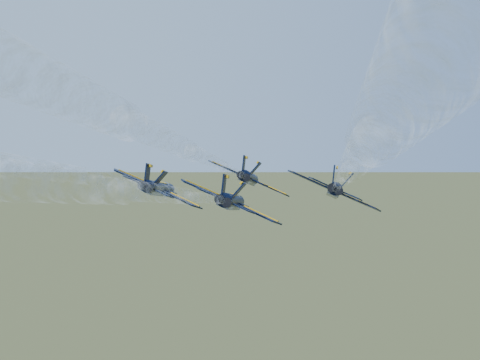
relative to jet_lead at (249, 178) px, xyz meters
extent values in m
cylinder|color=black|center=(-0.13, -0.34, 0.04)|extent=(7.79, 13.86, 2.39)
cone|color=black|center=(3.22, 7.38, 0.04)|extent=(3.29, 3.48, 2.39)
ellipsoid|color=black|center=(1.53, 2.87, 0.56)|extent=(2.21, 2.86, 1.23)
cube|color=gray|center=(-0.39, -0.22, -0.59)|extent=(6.53, 12.23, 1.10)
cube|color=black|center=(-3.51, 0.20, 1.45)|extent=(5.96, 3.91, 2.76)
cube|color=#DAA00B|center=(-2.75, 1.84, 1.55)|extent=(5.52, 0.89, 2.72)
cube|color=black|center=(2.50, -2.40, -1.58)|extent=(6.49, 6.29, 2.76)
cube|color=#DAA00B|center=(3.25, -0.76, -1.48)|extent=(4.38, 3.93, 2.72)
cube|color=black|center=(-4.65, -5.69, 0.97)|extent=(2.61, 1.76, 1.29)
cube|color=black|center=(-0.94, -7.30, -0.90)|extent=(3.01, 3.02, 1.29)
cube|color=black|center=(-2.68, -5.74, 1.76)|extent=(1.38, 2.34, 2.76)
cube|color=black|center=(-1.18, -6.39, 1.00)|extent=(2.76, 2.94, 2.14)
cylinder|color=black|center=(-3.53, -6.99, 0.14)|extent=(1.93, 1.78, 1.55)
cylinder|color=black|center=(-2.74, -7.33, -0.26)|extent=(1.93, 1.78, 1.55)
cylinder|color=black|center=(-15.73, -8.06, 0.04)|extent=(7.79, 13.86, 2.39)
cone|color=black|center=(-12.39, -0.35, 0.04)|extent=(3.29, 3.48, 2.39)
ellipsoid|color=black|center=(-14.07, -4.85, 0.56)|extent=(2.21, 2.86, 1.23)
cube|color=gray|center=(-16.00, -7.95, -0.59)|extent=(6.53, 12.23, 1.10)
cube|color=black|center=(-19.11, -7.52, 1.45)|extent=(5.96, 3.91, 2.76)
cube|color=#DAA00B|center=(-18.36, -5.89, 1.55)|extent=(5.52, 0.89, 2.72)
cube|color=black|center=(-13.11, -10.13, -1.58)|extent=(6.49, 6.29, 2.76)
cube|color=#DAA00B|center=(-12.35, -8.49, -1.48)|extent=(4.38, 3.93, 2.72)
cube|color=black|center=(-20.26, -13.42, 0.97)|extent=(2.61, 1.76, 1.29)
cube|color=black|center=(-16.55, -15.03, -0.90)|extent=(3.01, 3.02, 1.29)
cube|color=black|center=(-18.28, -13.47, 1.76)|extent=(1.38, 2.34, 2.76)
cube|color=black|center=(-16.78, -14.12, 1.00)|extent=(2.76, 2.94, 2.14)
cylinder|color=black|center=(-19.14, -14.71, 0.14)|extent=(1.93, 1.78, 1.55)
cylinder|color=black|center=(-18.34, -15.06, -0.26)|extent=(1.93, 1.78, 1.55)
cylinder|color=black|center=(7.60, -16.70, 0.04)|extent=(7.79, 13.86, 2.39)
cone|color=black|center=(10.95, -8.98, 0.04)|extent=(3.29, 3.48, 2.39)
ellipsoid|color=black|center=(9.26, -13.49, 0.56)|extent=(2.21, 2.86, 1.23)
cube|color=gray|center=(7.34, -16.58, -0.59)|extent=(6.53, 12.23, 1.10)
cube|color=black|center=(4.22, -16.16, 1.45)|extent=(5.96, 3.91, 2.76)
cube|color=#DAA00B|center=(4.98, -14.52, 1.55)|extent=(5.52, 0.89, 2.72)
cube|color=black|center=(10.23, -18.76, -1.58)|extent=(6.49, 6.29, 2.76)
cube|color=#DAA00B|center=(10.98, -17.12, -1.48)|extent=(4.38, 3.93, 2.72)
cube|color=black|center=(3.08, -22.05, 0.97)|extent=(2.61, 1.76, 1.29)
cube|color=black|center=(6.79, -23.66, -0.90)|extent=(3.01, 3.02, 1.29)
cube|color=black|center=(5.05, -22.10, 1.76)|extent=(1.38, 2.34, 2.76)
cube|color=black|center=(6.55, -22.75, 1.00)|extent=(2.76, 2.94, 2.14)
cylinder|color=black|center=(4.20, -23.35, 0.14)|extent=(1.93, 1.78, 1.55)
cylinder|color=black|center=(4.99, -23.69, -0.26)|extent=(1.93, 1.78, 1.55)
cylinder|color=black|center=(-8.68, -22.30, 0.04)|extent=(7.79, 13.86, 2.39)
cone|color=black|center=(-5.34, -14.58, 0.04)|extent=(3.29, 3.48, 2.39)
ellipsoid|color=black|center=(-7.02, -19.09, 0.56)|extent=(2.21, 2.86, 1.23)
cube|color=gray|center=(-8.95, -22.18, -0.59)|extent=(6.53, 12.23, 1.10)
cube|color=black|center=(-12.06, -21.76, 1.45)|extent=(5.96, 3.91, 2.76)
cube|color=#DAA00B|center=(-11.30, -20.12, 1.55)|extent=(5.52, 0.89, 2.72)
cube|color=black|center=(-6.06, -24.36, -1.58)|extent=(6.49, 6.29, 2.76)
cube|color=#DAA00B|center=(-5.30, -22.72, -1.48)|extent=(4.38, 3.93, 2.72)
cube|color=black|center=(-13.21, -27.65, 0.97)|extent=(2.61, 1.76, 1.29)
cube|color=black|center=(-9.50, -29.26, -0.90)|extent=(3.01, 3.02, 1.29)
cube|color=black|center=(-11.23, -27.70, 1.76)|extent=(1.38, 2.34, 2.76)
cube|color=black|center=(-9.73, -28.35, 1.00)|extent=(2.76, 2.94, 2.14)
cylinder|color=black|center=(-12.08, -28.95, 0.14)|extent=(1.93, 1.78, 1.55)
cylinder|color=black|center=(-11.29, -29.29, -0.26)|extent=(1.93, 1.78, 1.55)
cylinder|color=white|center=(-7.57, -17.52, 0.04)|extent=(10.52, 22.09, 1.27)
cylinder|color=white|center=(-16.40, -37.88, 0.04)|extent=(10.96, 22.28, 1.75)
cylinder|color=white|center=(-25.22, -58.24, 0.04)|extent=(11.47, 22.50, 2.31)
cylinder|color=white|center=(-23.18, -25.25, 0.04)|extent=(10.52, 22.09, 1.27)
cylinder|color=white|center=(-32.00, -45.61, 0.04)|extent=(10.96, 22.28, 1.75)
cylinder|color=white|center=(0.16, -33.88, 0.04)|extent=(10.52, 22.09, 1.27)
cylinder|color=white|center=(-8.67, -54.24, 0.04)|extent=(10.96, 22.28, 1.75)
cylinder|color=white|center=(-17.49, -74.61, 0.04)|extent=(11.47, 22.50, 2.31)
cylinder|color=white|center=(-16.13, -39.48, 0.04)|extent=(10.52, 22.09, 1.27)
cylinder|color=white|center=(-24.95, -59.84, 0.04)|extent=(10.96, 22.28, 1.75)
camera|label=1|loc=(-31.74, -111.07, 14.50)|focal=55.00mm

